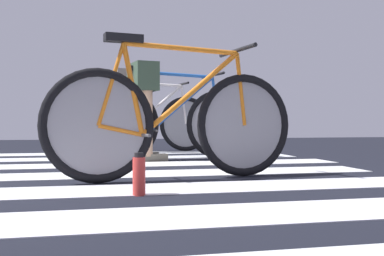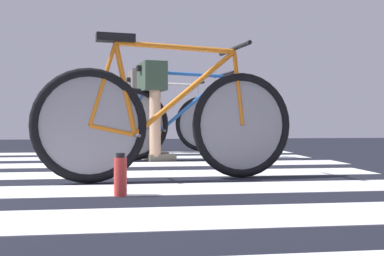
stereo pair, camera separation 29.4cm
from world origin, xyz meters
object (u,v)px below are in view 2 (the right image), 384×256
bicycle_3_of_3 (164,122)px  cyclist_3_of_3 (139,99)px  bicycle_2_of_3 (182,122)px  cyclist_2_of_3 (152,97)px  bicycle_1_of_3 (169,121)px  water_bottle (120,176)px

bicycle_3_of_3 → cyclist_3_of_3: cyclist_3_of_3 is taller
bicycle_2_of_3 → cyclist_2_of_3: cyclist_2_of_3 is taller
bicycle_1_of_3 → cyclist_2_of_3: (-0.05, 1.56, 0.24)m
bicycle_2_of_3 → bicycle_3_of_3: 1.21m
water_bottle → cyclist_3_of_3: bearing=87.7°
bicycle_2_of_3 → bicycle_3_of_3: (-0.11, 1.20, 0.00)m
bicycle_3_of_3 → bicycle_2_of_3: bearing=-93.0°
cyclist_2_of_3 → cyclist_3_of_3: cyclist_3_of_3 is taller
bicycle_2_of_3 → cyclist_2_of_3: bearing=-180.0°
bicycle_1_of_3 → cyclist_2_of_3: bearing=82.2°
bicycle_1_of_3 → bicycle_2_of_3: same height
cyclist_2_of_3 → water_bottle: bearing=-107.4°
bicycle_2_of_3 → water_bottle: bearing=-114.9°
bicycle_3_of_3 → cyclist_2_of_3: bearing=-107.0°
bicycle_2_of_3 → bicycle_1_of_3: bearing=-109.9°
cyclist_3_of_3 → water_bottle: bearing=-100.6°
cyclist_3_of_3 → cyclist_2_of_3: bearing=-93.0°
cyclist_3_of_3 → water_bottle: size_ratio=4.66×
bicycle_1_of_3 → cyclist_3_of_3: bearing=83.8°
bicycle_1_of_3 → water_bottle: 0.72m
bicycle_2_of_3 → cyclist_2_of_3: (-0.31, -0.06, 0.24)m
bicycle_1_of_3 → bicycle_3_of_3: bearing=77.5°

